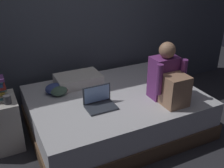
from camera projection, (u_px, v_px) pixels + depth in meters
ground_plane at (111, 145)px, 3.03m from camera, size 8.00×8.00×0.00m
wall_back at (70, 7)px, 3.41m from camera, size 5.60×0.10×2.70m
bed at (115, 111)px, 3.25m from camera, size 2.00×1.50×0.47m
person_sitting at (168, 79)px, 2.93m from camera, size 0.39×0.44×0.66m
laptop at (99, 102)px, 2.87m from camera, size 0.32×0.23×0.22m
pillow at (78, 80)px, 3.36m from camera, size 0.56×0.36×0.13m
mug at (7, 100)px, 2.71m from camera, size 0.08×0.08×0.09m
clothes_pile at (57, 90)px, 3.13m from camera, size 0.26×0.25×0.12m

